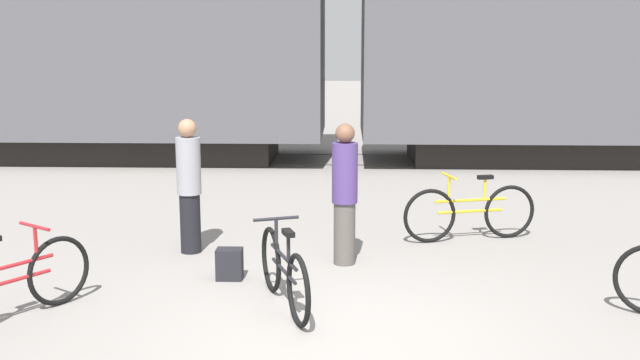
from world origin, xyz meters
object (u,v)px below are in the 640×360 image
Objects in this scene: freight_train at (343,17)px; bicycle_yellow at (470,212)px; backpack at (230,264)px; person_in_grey at (189,185)px; person_in_purple at (345,193)px; bicycle_maroon at (11,282)px; bicycle_black at (284,272)px.

bicycle_yellow is at bearing -75.38° from freight_train.
backpack is (-1.17, -8.16, -2.83)m from freight_train.
person_in_purple is at bearing -96.64° from person_in_grey.
freight_train reaches higher than bicycle_maroon.
person_in_grey is (-1.29, 1.86, 0.48)m from bicycle_black.
person_in_purple reaches higher than backpack.
bicycle_maroon is 0.82× the size of bicycle_yellow.
freight_train is at bearing -8.38° from person_in_grey.
person_in_purple is (0.07, -7.55, -2.17)m from freight_train.
freight_train is 31.60× the size of bicycle_yellow.
backpack is at bearing 96.53° from person_in_purple.
bicycle_maroon is 0.90× the size of bicycle_black.
bicycle_black is at bearing -51.47° from backpack.
person_in_purple is at bearing 31.46° from bicycle_maroon.
bicycle_black reaches higher than backpack.
person_in_purple reaches higher than bicycle_yellow.
bicycle_maroon is 2.22m from backpack.
person_in_purple is at bearing -89.44° from freight_train.
freight_train is at bearing 81.86° from backpack.
bicycle_yellow is at bearing 49.05° from bicycle_black.
person_in_purple reaches higher than bicycle_black.
person_in_grey is at bearing -169.09° from bicycle_yellow.
backpack is (-2.85, -1.70, -0.20)m from bicycle_yellow.
person_in_grey is 1.38m from backpack.
bicycle_maroon is at bearing -145.37° from backpack.
bicycle_yellow is 2.00m from person_in_purple.
bicycle_maroon is at bearing -107.60° from freight_train.
freight_train is 163.16× the size of backpack.
person_in_purple is at bearing 68.07° from bicycle_black.
bicycle_black is at bearing 138.21° from person_in_purple.
bicycle_yellow is (1.69, -6.46, -2.63)m from freight_train.
bicycle_black is 0.98× the size of person_in_grey.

